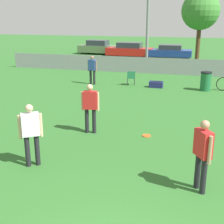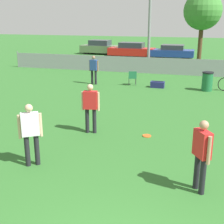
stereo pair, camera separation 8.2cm
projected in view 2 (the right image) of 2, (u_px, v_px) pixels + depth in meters
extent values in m
cube|color=gray|center=(189.00, 67.00, 20.67)|extent=(25.96, 0.03, 1.10)
cylinder|color=slate|center=(18.00, 59.00, 24.18)|extent=(0.07, 0.07, 1.21)
cylinder|color=gray|center=(150.00, 18.00, 21.76)|extent=(0.20, 0.20, 7.30)
cylinder|color=#4C331E|center=(200.00, 47.00, 23.72)|extent=(0.32, 0.32, 3.14)
sphere|color=#3D7F33|center=(203.00, 11.00, 22.96)|extent=(2.81, 2.81, 2.81)
cylinder|color=black|center=(197.00, 171.00, 6.98)|extent=(0.13, 0.13, 0.84)
cylinder|color=black|center=(203.00, 177.00, 6.75)|extent=(0.13, 0.13, 0.84)
cube|color=red|center=(202.00, 144.00, 6.66)|extent=(0.42, 0.49, 0.59)
sphere|color=tan|center=(204.00, 125.00, 6.53)|extent=(0.20, 0.20, 0.20)
cylinder|color=tan|center=(196.00, 141.00, 6.91)|extent=(0.08, 0.08, 0.62)
cylinder|color=tan|center=(209.00, 151.00, 6.43)|extent=(0.08, 0.08, 0.62)
cylinder|color=black|center=(87.00, 121.00, 10.41)|extent=(0.13, 0.13, 0.84)
cylinder|color=black|center=(94.00, 121.00, 10.37)|extent=(0.13, 0.13, 0.84)
cube|color=red|center=(90.00, 100.00, 10.18)|extent=(0.47, 0.28, 0.59)
sphere|color=#D8AD8C|center=(90.00, 87.00, 10.06)|extent=(0.20, 0.20, 0.20)
cylinder|color=#D8AD8C|center=(83.00, 101.00, 10.23)|extent=(0.08, 0.08, 0.62)
cylinder|color=#D8AD8C|center=(98.00, 102.00, 10.16)|extent=(0.08, 0.08, 0.62)
cylinder|color=black|center=(27.00, 151.00, 8.05)|extent=(0.13, 0.13, 0.84)
cylinder|color=black|center=(37.00, 150.00, 8.12)|extent=(0.13, 0.13, 0.84)
cube|color=silver|center=(30.00, 124.00, 7.88)|extent=(0.49, 0.43, 0.59)
sphere|color=#D8AD8C|center=(29.00, 108.00, 7.75)|extent=(0.20, 0.20, 0.20)
cylinder|color=#D8AD8C|center=(19.00, 127.00, 7.81)|extent=(0.08, 0.08, 0.62)
cylinder|color=#D8AD8C|center=(41.00, 125.00, 7.97)|extent=(0.08, 0.08, 0.62)
cylinder|color=black|center=(96.00, 77.00, 17.95)|extent=(0.13, 0.13, 0.81)
cylinder|color=black|center=(92.00, 77.00, 18.04)|extent=(0.13, 0.13, 0.81)
cube|color=#2D4C9E|center=(94.00, 65.00, 17.79)|extent=(0.45, 0.27, 0.59)
sphere|color=#8C664C|center=(94.00, 58.00, 17.66)|extent=(0.20, 0.20, 0.20)
cylinder|color=#8C664C|center=(98.00, 66.00, 17.70)|extent=(0.08, 0.08, 0.62)
cylinder|color=#8C664C|center=(90.00, 66.00, 17.90)|extent=(0.08, 0.08, 0.62)
cylinder|color=#E5591E|center=(147.00, 136.00, 10.19)|extent=(0.28, 0.28, 0.03)
torus|color=#E5591E|center=(147.00, 136.00, 10.19)|extent=(0.29, 0.29, 0.03)
cylinder|color=#333338|center=(136.00, 81.00, 18.00)|extent=(0.02, 0.02, 0.40)
cylinder|color=#333338|center=(129.00, 81.00, 18.00)|extent=(0.02, 0.02, 0.40)
cylinder|color=#333338|center=(136.00, 82.00, 17.62)|extent=(0.02, 0.02, 0.40)
cylinder|color=#333338|center=(129.00, 82.00, 17.63)|extent=(0.02, 0.02, 0.40)
cube|color=#1E663F|center=(132.00, 78.00, 17.75)|extent=(0.54, 0.54, 0.03)
cube|color=#1E663F|center=(133.00, 75.00, 17.49)|extent=(0.43, 0.14, 0.39)
cylinder|color=#1E6638|center=(207.00, 82.00, 16.35)|extent=(0.55, 0.55, 0.93)
cylinder|color=black|center=(208.00, 73.00, 16.20)|extent=(0.58, 0.58, 0.08)
cube|color=navy|center=(157.00, 85.00, 17.19)|extent=(0.74, 0.41, 0.33)
cube|color=black|center=(158.00, 81.00, 17.14)|extent=(0.63, 0.04, 0.02)
cylinder|color=black|center=(113.00, 51.00, 33.01)|extent=(0.65, 0.21, 0.64)
cylinder|color=black|center=(109.00, 52.00, 31.68)|extent=(0.65, 0.21, 0.64)
cylinder|color=black|center=(92.00, 50.00, 33.78)|extent=(0.65, 0.21, 0.64)
cylinder|color=black|center=(86.00, 51.00, 32.45)|extent=(0.65, 0.21, 0.64)
cube|color=#59724C|center=(100.00, 49.00, 32.66)|extent=(4.04, 1.87, 0.72)
cube|color=#2D333D|center=(100.00, 43.00, 32.48)|extent=(2.13, 1.58, 0.54)
cylinder|color=black|center=(147.00, 54.00, 30.54)|extent=(0.64, 0.20, 0.63)
cylinder|color=black|center=(144.00, 55.00, 29.21)|extent=(0.64, 0.20, 0.63)
cylinder|color=black|center=(120.00, 53.00, 31.35)|extent=(0.64, 0.20, 0.63)
cylinder|color=black|center=(116.00, 54.00, 30.02)|extent=(0.64, 0.20, 0.63)
cube|color=red|center=(132.00, 51.00, 30.21)|extent=(4.47, 1.80, 0.69)
cube|color=#2D333D|center=(132.00, 45.00, 30.04)|extent=(2.34, 1.54, 0.52)
cylinder|color=black|center=(186.00, 55.00, 29.48)|extent=(0.67, 0.18, 0.67)
cylinder|color=black|center=(185.00, 56.00, 28.06)|extent=(0.67, 0.18, 0.67)
cylinder|color=black|center=(160.00, 54.00, 30.13)|extent=(0.67, 0.18, 0.67)
cylinder|color=black|center=(158.00, 56.00, 28.72)|extent=(0.67, 0.18, 0.67)
cube|color=navy|center=(172.00, 53.00, 29.04)|extent=(3.92, 1.77, 0.60)
cube|color=#2D333D|center=(173.00, 47.00, 28.89)|extent=(2.04, 1.56, 0.45)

